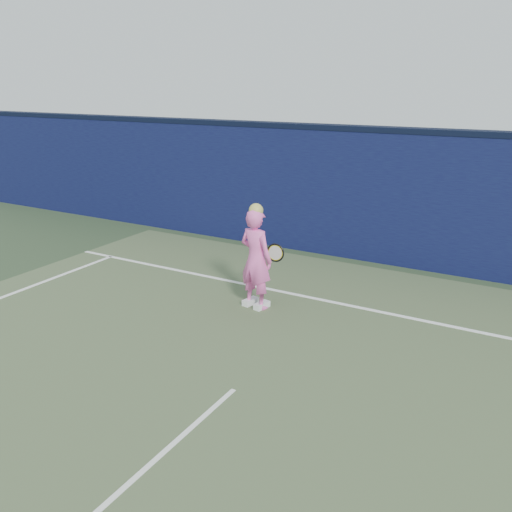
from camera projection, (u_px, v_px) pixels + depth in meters
The scene contains 6 objects.
ground at pixel (181, 438), 5.42m from camera, with size 80.00×80.00×0.00m, color #30442A.
backstop_wall at pixel (383, 199), 10.42m from camera, with size 24.00×0.40×2.50m, color #0C0D36.
wall_cap at pixel (389, 130), 10.02m from camera, with size 24.00×0.42×0.10m, color black.
player at pixel (256, 259), 8.33m from camera, with size 0.64×0.49×1.67m.
racket at pixel (274, 253), 8.65m from camera, with size 0.56×0.16×0.30m.
court_lines at pixel (160, 455), 5.15m from camera, with size 11.00×12.04×0.01m.
Camera 1 is at (2.92, -3.63, 3.40)m, focal length 38.00 mm.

